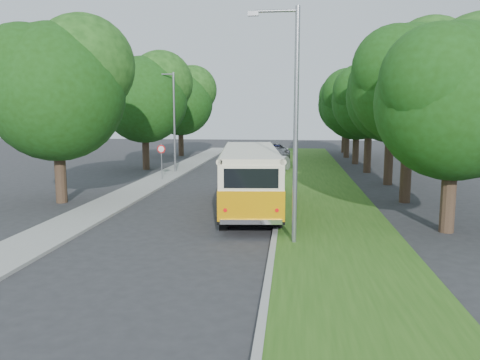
# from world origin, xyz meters

# --- Properties ---
(ground) EXTENTS (120.00, 120.00, 0.00)m
(ground) POSITION_xyz_m (0.00, 0.00, 0.00)
(ground) COLOR #2A2A2D
(ground) RESTS_ON ground
(curb) EXTENTS (0.20, 70.00, 0.15)m
(curb) POSITION_xyz_m (3.60, 5.00, 0.07)
(curb) COLOR gray
(curb) RESTS_ON ground
(grass_verge) EXTENTS (4.50, 70.00, 0.13)m
(grass_verge) POSITION_xyz_m (5.95, 5.00, 0.07)
(grass_verge) COLOR #2B5516
(grass_verge) RESTS_ON ground
(sidewalk) EXTENTS (2.20, 70.00, 0.12)m
(sidewalk) POSITION_xyz_m (-4.80, 5.00, 0.06)
(sidewalk) COLOR gray
(sidewalk) RESTS_ON ground
(treeline) EXTENTS (24.27, 41.91, 9.46)m
(treeline) POSITION_xyz_m (3.15, 17.99, 5.93)
(treeline) COLOR #332319
(treeline) RESTS_ON ground
(lamppost_near) EXTENTS (1.71, 0.16, 8.00)m
(lamppost_near) POSITION_xyz_m (4.21, -2.50, 4.37)
(lamppost_near) COLOR gray
(lamppost_near) RESTS_ON ground
(lamppost_far) EXTENTS (1.71, 0.16, 7.50)m
(lamppost_far) POSITION_xyz_m (-4.70, 16.00, 4.12)
(lamppost_far) COLOR gray
(lamppost_far) RESTS_ON ground
(warning_sign) EXTENTS (0.56, 0.10, 2.50)m
(warning_sign) POSITION_xyz_m (-4.50, 11.98, 1.71)
(warning_sign) COLOR gray
(warning_sign) RESTS_ON ground
(vintage_bus) EXTENTS (3.56, 10.21, 2.97)m
(vintage_bus) POSITION_xyz_m (2.24, 3.15, 1.48)
(vintage_bus) COLOR orange
(vintage_bus) RESTS_ON ground
(car_silver) EXTENTS (2.92, 4.62, 1.47)m
(car_silver) POSITION_xyz_m (1.46, 8.79, 0.73)
(car_silver) COLOR #9E9EA3
(car_silver) RESTS_ON ground
(car_white) EXTENTS (2.12, 4.07, 1.28)m
(car_white) POSITION_xyz_m (3.00, 17.06, 0.64)
(car_white) COLOR silver
(car_white) RESTS_ON ground
(car_blue) EXTENTS (2.66, 5.37, 1.50)m
(car_blue) POSITION_xyz_m (1.81, 24.35, 0.75)
(car_blue) COLOR navy
(car_blue) RESTS_ON ground
(car_grey) EXTENTS (3.28, 5.65, 1.48)m
(car_grey) POSITION_xyz_m (2.49, 28.63, 0.74)
(car_grey) COLOR slate
(car_grey) RESTS_ON ground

